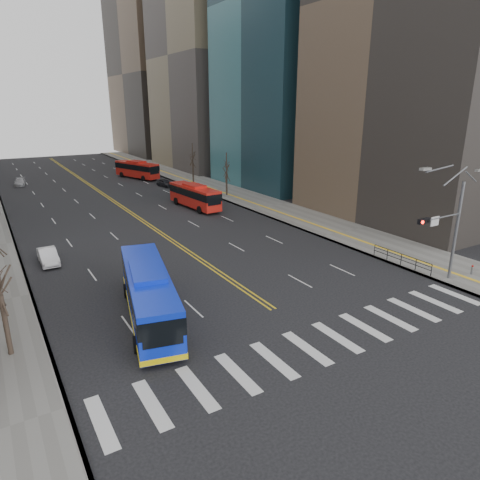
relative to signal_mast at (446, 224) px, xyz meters
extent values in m
plane|color=black|center=(-13.77, -2.00, -4.86)|extent=(220.00, 220.00, 0.00)
cube|color=slate|center=(3.73, 43.00, -4.78)|extent=(7.00, 130.00, 0.15)
cube|color=silver|center=(-26.77, -2.00, -4.85)|extent=(0.70, 4.00, 0.01)
cube|color=silver|center=(-24.40, -2.00, -4.85)|extent=(0.70, 4.00, 0.01)
cube|color=silver|center=(-22.04, -2.00, -4.85)|extent=(0.70, 4.00, 0.01)
cube|color=silver|center=(-19.67, -2.00, -4.85)|extent=(0.70, 4.00, 0.01)
cube|color=silver|center=(-17.31, -2.00, -4.85)|extent=(0.70, 4.00, 0.01)
cube|color=silver|center=(-14.95, -2.00, -4.85)|extent=(0.70, 4.00, 0.01)
cube|color=silver|center=(-12.58, -2.00, -4.85)|extent=(0.70, 4.00, 0.01)
cube|color=silver|center=(-10.22, -2.00, -4.85)|extent=(0.70, 4.00, 0.01)
cube|color=silver|center=(-7.86, -2.00, -4.85)|extent=(0.70, 4.00, 0.01)
cube|color=silver|center=(-5.49, -2.00, -4.85)|extent=(0.70, 4.00, 0.01)
cube|color=silver|center=(-3.13, -2.00, -4.85)|extent=(0.70, 4.00, 0.01)
cube|color=silver|center=(-0.77, -2.00, -4.85)|extent=(0.70, 4.00, 0.01)
cube|color=gold|center=(-13.97, 53.00, -4.85)|extent=(0.15, 100.00, 0.01)
cube|color=gold|center=(-13.57, 53.00, -4.85)|extent=(0.15, 100.00, 0.01)
cube|color=#356E78|center=(17.23, 42.00, 24.14)|extent=(20.00, 22.00, 58.00)
cube|color=#7B6E55|center=(16.23, 69.00, 18.14)|extent=(20.00, 26.00, 46.00)
cube|color=brown|center=(15.23, 101.00, 16.14)|extent=(18.00, 30.00, 42.00)
cylinder|color=slate|center=(1.43, 0.00, -0.86)|extent=(0.24, 0.24, 8.00)
cylinder|color=slate|center=(-0.82, 0.00, 0.64)|extent=(4.50, 0.12, 0.12)
cube|color=black|center=(-2.77, 0.00, 0.64)|extent=(1.10, 0.28, 0.38)
cylinder|color=#FF190C|center=(-3.12, -0.16, 0.64)|extent=(0.24, 0.08, 0.24)
cylinder|color=black|center=(-2.77, -0.16, 0.64)|extent=(0.24, 0.08, 0.24)
cylinder|color=black|center=(-2.42, -0.16, 0.64)|extent=(0.24, 0.08, 0.24)
cube|color=silver|center=(-1.47, 0.00, 0.44)|extent=(0.90, 0.06, 0.70)
cube|color=#999993|center=(-3.37, 0.00, 4.44)|extent=(0.90, 0.35, 0.18)
cube|color=black|center=(0.53, 4.00, -3.71)|extent=(0.04, 6.00, 0.04)
cylinder|color=black|center=(0.53, 1.00, -4.21)|extent=(0.06, 0.06, 1.00)
cylinder|color=black|center=(0.53, 2.50, -4.21)|extent=(0.06, 0.06, 1.00)
cylinder|color=black|center=(0.53, 4.00, -4.21)|extent=(0.06, 0.06, 1.00)
cylinder|color=black|center=(0.53, 5.50, -4.21)|extent=(0.06, 0.06, 1.00)
cylinder|color=black|center=(0.53, 7.00, -4.21)|extent=(0.06, 0.06, 1.00)
cylinder|color=slate|center=(3.73, -0.50, -4.36)|extent=(0.16, 0.16, 0.70)
cylinder|color=#B2140F|center=(3.73, -0.50, -3.98)|extent=(0.17, 0.17, 0.10)
cylinder|color=#31261E|center=(-29.77, 6.00, -2.98)|extent=(0.28, 0.28, 3.75)
cylinder|color=#31261E|center=(2.23, 38.00, -3.11)|extent=(0.28, 0.28, 3.50)
cylinder|color=#31261E|center=(2.23, 50.00, -2.98)|extent=(0.28, 0.28, 3.75)
cube|color=#0E2AD4|center=(-21.50, 6.23, -3.06)|extent=(5.13, 12.39, 2.89)
cube|color=black|center=(-21.50, 6.23, -2.50)|extent=(5.19, 12.42, 1.04)
cube|color=#0E2AD4|center=(-21.50, 6.23, -1.52)|extent=(2.90, 4.59, 0.40)
cube|color=yellow|center=(-21.50, 6.23, -4.31)|extent=(5.19, 12.42, 0.35)
cylinder|color=black|center=(-23.58, 2.72, -4.36)|extent=(0.51, 1.04, 1.00)
cylinder|color=black|center=(-21.12, 2.16, -4.36)|extent=(0.51, 1.04, 1.00)
cylinder|color=black|center=(-21.88, 10.30, -4.36)|extent=(0.51, 1.04, 1.00)
cylinder|color=black|center=(-19.41, 9.74, -4.36)|extent=(0.51, 1.04, 1.00)
cube|color=red|center=(-5.38, 33.36, -3.21)|extent=(3.09, 10.26, 2.59)
cube|color=black|center=(-5.38, 33.36, -2.68)|extent=(3.15, 10.28, 0.94)
cube|color=red|center=(-5.38, 33.36, -1.82)|extent=(2.11, 3.67, 0.40)
cylinder|color=black|center=(-6.27, 30.05, -4.36)|extent=(0.38, 1.02, 1.00)
cylinder|color=black|center=(-3.98, 30.23, -4.36)|extent=(0.38, 1.02, 1.00)
cylinder|color=black|center=(-6.78, 36.50, -4.36)|extent=(0.38, 1.02, 1.00)
cylinder|color=black|center=(-4.49, 36.68, -4.36)|extent=(0.38, 1.02, 1.00)
cube|color=red|center=(-4.33, 61.01, -3.17)|extent=(5.59, 10.61, 2.68)
cube|color=black|center=(-4.33, 61.01, -2.63)|extent=(5.65, 10.65, 0.97)
cube|color=red|center=(-4.33, 61.01, -1.73)|extent=(2.96, 4.06, 0.40)
cylinder|color=black|center=(-4.38, 57.47, -4.36)|extent=(0.61, 1.04, 1.00)
cylinder|color=black|center=(-2.14, 58.23, -4.36)|extent=(0.61, 1.04, 1.00)
cylinder|color=black|center=(-6.52, 63.78, -4.36)|extent=(0.61, 1.04, 1.00)
cylinder|color=black|center=(-4.28, 64.54, -4.36)|extent=(0.61, 1.04, 1.00)
imported|color=white|center=(-25.73, 20.68, -4.18)|extent=(1.46, 4.11, 1.35)
imported|color=black|center=(-3.03, 50.22, -4.21)|extent=(2.10, 4.00, 1.30)
imported|color=#96969B|center=(-24.23, 64.12, -4.25)|extent=(2.38, 4.42, 1.22)
imported|color=black|center=(-1.27, 75.56, -4.29)|extent=(2.22, 4.24, 1.14)
camera|label=1|loc=(-29.56, -18.66, 8.74)|focal=32.00mm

